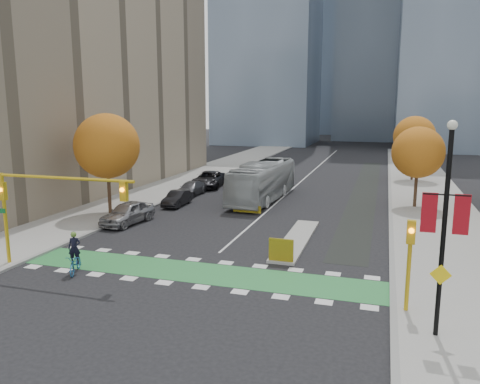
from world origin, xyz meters
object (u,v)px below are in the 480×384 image
Objects in this scene: tree_west at (107,146)px; tree_east_near at (418,152)px; banner_lamppost at (445,221)px; parked_car_c at (191,189)px; parked_car_b at (177,198)px; hazard_board at (281,250)px; cyclist at (75,259)px; traffic_signal_east at (410,252)px; parked_car_a at (128,213)px; parked_car_d at (209,179)px; tree_east_far at (414,137)px; traffic_signal_west at (42,197)px; bus at (263,181)px.

tree_west is 1.16× the size of tree_east_near.
parked_car_c is at bearing 130.19° from banner_lamppost.
tree_west reaches higher than parked_car_b.
parked_car_b is (3.82, 4.76, -4.95)m from tree_west.
cyclist is (-10.13, -4.70, -0.04)m from hazard_board.
parked_car_a is at bearing 152.38° from traffic_signal_east.
tree_west is at bearing 148.32° from banner_lamppost.
tree_west is (-16.00, 7.80, 4.82)m from hazard_board.
parked_car_a is at bearing -97.26° from parked_car_d.
hazard_board is 0.28× the size of parked_car_a.
traffic_signal_east reaches higher than cyclist.
parked_car_c is at bearing 126.51° from hazard_board.
traffic_signal_east is at bearing 116.61° from banner_lamppost.
tree_east_far is at bearing 46.70° from tree_west.
hazard_board is 17.50m from parked_car_b.
traffic_signal_west is 10.74m from parked_car_a.
tree_west is 2.01× the size of traffic_signal_east.
parked_car_a is at bearing -127.22° from tree_east_far.
bus is (6.37, 22.15, -2.22)m from traffic_signal_west.
parked_car_b is (-6.62, -4.88, -1.15)m from bus.
parked_car_a is 1.23× the size of parked_car_b.
hazard_board is at bearing -52.33° from parked_car_c.
tree_west is at bearing -105.92° from parked_car_c.
tree_east_far is (0.50, 16.00, 0.38)m from tree_east_near.
parked_car_a is at bearing 95.99° from traffic_signal_west.
cyclist is at bearing -115.82° from tree_east_far.
tree_east_near is at bearing -20.04° from parked_car_d.
parked_car_a is (-7.44, -11.94, -0.97)m from bus.
tree_east_far is 21.84m from bus.
tree_east_near is 1.15× the size of parked_car_d.
banner_lamppost is at bearing -59.14° from bus.
tree_east_near reaches higher than parked_car_b.
tree_east_near is at bearing 48.48° from traffic_signal_west.
tree_east_near is 1.75× the size of parked_car_b.
hazard_board is 0.17× the size of banner_lamppost.
parked_car_a is (-19.50, 10.20, -1.89)m from traffic_signal_east.
cyclist is 0.56× the size of parked_car_b.
traffic_signal_west is 1.03× the size of banner_lamppost.
tree_east_near is at bearing 36.90° from parked_car_a.
banner_lamppost reaches higher than parked_car_c.
traffic_signal_east is 22.09m from parked_car_a.
bus is (10.44, 9.64, -3.80)m from tree_west.
bus is (-12.06, 22.15, -0.92)m from traffic_signal_east.
bus is at bearing -130.67° from tree_east_far.
traffic_signal_east is 0.82× the size of parked_car_a.
tree_east_far is 27.33m from parked_car_c.
parked_car_d is at bearing -152.41° from tree_east_far.
parked_car_c is (-21.50, -16.24, -4.57)m from tree_east_far.
banner_lamppost is at bearing -91.17° from tree_east_near.
tree_east_near is at bearing 22.62° from tree_west.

